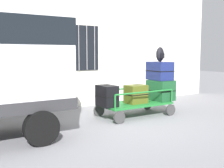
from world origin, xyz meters
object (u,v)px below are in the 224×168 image
at_px(luggage_cart, 135,105).
at_px(suitcase_center_middle, 160,71).
at_px(suitcase_center_bottom, 161,90).
at_px(suitcase_midleft_bottom, 136,94).
at_px(suitcase_left_bottom, 107,96).
at_px(backpack, 160,54).

xyz_separation_m(luggage_cart, suitcase_center_middle, (0.96, 0.03, 0.96)).
bearing_deg(suitcase_center_middle, suitcase_center_bottom, -90.00).
bearing_deg(suitcase_midleft_bottom, suitcase_left_bottom, 177.80).
bearing_deg(luggage_cart, suitcase_midleft_bottom, -90.00).
relative_size(suitcase_left_bottom, suitcase_center_middle, 0.75).
xyz_separation_m(luggage_cart, suitcase_center_bottom, (0.96, -0.03, 0.37)).
height_order(suitcase_midleft_bottom, suitcase_center_middle, suitcase_center_middle).
distance_m(luggage_cart, suitcase_left_bottom, 1.02).
xyz_separation_m(suitcase_midleft_bottom, suitcase_center_middle, (0.96, 0.07, 0.64)).
distance_m(suitcase_midleft_bottom, suitcase_center_middle, 1.16).
distance_m(suitcase_left_bottom, suitcase_center_bottom, 1.92).
bearing_deg(suitcase_center_bottom, backpack, 94.14).
bearing_deg(suitcase_center_middle, backpack, -103.53).
xyz_separation_m(suitcase_left_bottom, backpack, (1.92, 0.02, 1.12)).
bearing_deg(suitcase_center_bottom, luggage_cart, 177.92).
relative_size(suitcase_midleft_bottom, suitcase_center_middle, 0.75).
height_order(suitcase_left_bottom, suitcase_center_bottom, suitcase_center_bottom).
distance_m(luggage_cart, suitcase_center_middle, 1.36).
bearing_deg(luggage_cart, suitcase_left_bottom, -179.91).
xyz_separation_m(suitcase_left_bottom, suitcase_midleft_bottom, (0.96, -0.04, -0.02)).
xyz_separation_m(luggage_cart, suitcase_midleft_bottom, (0.00, -0.04, 0.33)).
bearing_deg(backpack, suitcase_center_bottom, -85.86).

